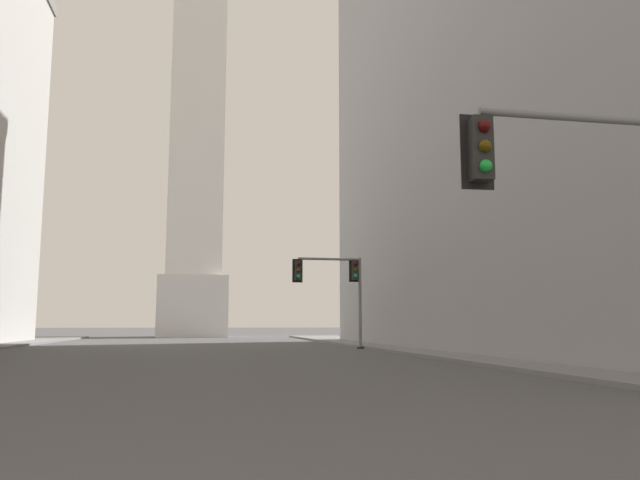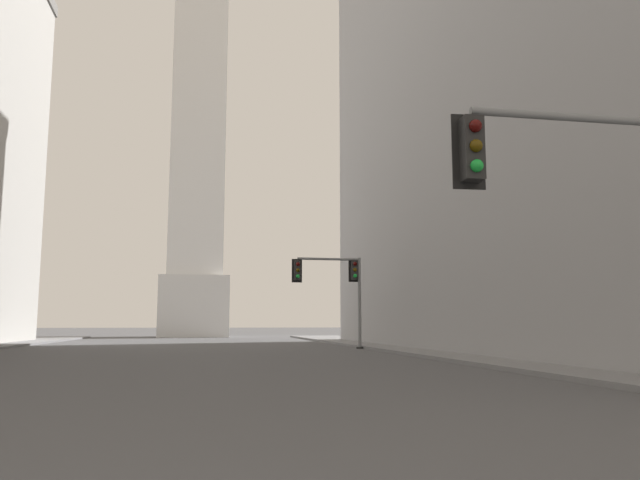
{
  "view_description": "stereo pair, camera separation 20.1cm",
  "coord_description": "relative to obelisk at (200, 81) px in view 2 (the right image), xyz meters",
  "views": [
    {
      "loc": [
        0.77,
        -1.93,
        1.42
      ],
      "look_at": [
        8.47,
        38.4,
        6.9
      ],
      "focal_mm": 35.0,
      "sensor_mm": 36.0,
      "label": 1
    },
    {
      "loc": [
        0.97,
        -1.97,
        1.42
      ],
      "look_at": [
        8.47,
        38.4,
        6.9
      ],
      "focal_mm": 35.0,
      "sensor_mm": 36.0,
      "label": 2
    }
  ],
  "objects": [
    {
      "name": "obelisk",
      "position": [
        0.0,
        0.0,
        0.0
      ],
      "size": [
        7.03,
        7.03,
        58.49
      ],
      "color": "silver",
      "rests_on": "ground_plane"
    },
    {
      "name": "traffic_light_mid_right",
      "position": [
        8.29,
        -32.46,
        -23.91
      ],
      "size": [
        4.04,
        0.5,
        5.1
      ],
      "color": "slate",
      "rests_on": "ground_plane"
    },
    {
      "name": "sidewalk_right",
      "position": [
        12.27,
        -41.45,
        -27.69
      ],
      "size": [
        5.0,
        77.73,
        0.15
      ],
      "primitive_type": "cube",
      "color": "slate",
      "rests_on": "ground_plane"
    },
    {
      "name": "traffic_light_near_right",
      "position": [
        8.15,
        -57.15,
        -23.88
      ],
      "size": [
        4.9,
        0.51,
        5.11
      ],
      "color": "slate",
      "rests_on": "ground_plane"
    }
  ]
}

